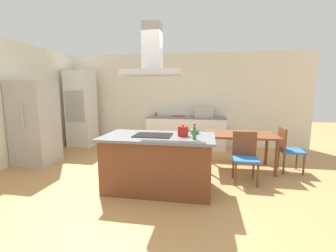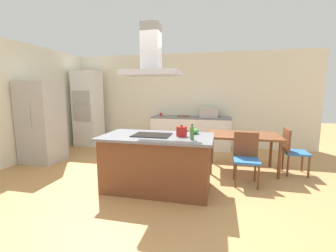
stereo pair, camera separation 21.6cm
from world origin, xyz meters
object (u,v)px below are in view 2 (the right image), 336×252
(dining_table, at_px, (243,138))
(coffee_mug_red, at_px, (161,114))
(cooktop, at_px, (152,135))
(chair_facing_island, at_px, (246,155))
(olive_oil_bottle, at_px, (192,133))
(range_hood, at_px, (151,59))
(chair_at_right_end, at_px, (292,148))
(countertop_microwave, at_px, (209,112))
(cutting_board, at_px, (183,116))
(mixing_bowl, at_px, (194,131))
(wall_oven_stack, at_px, (88,108))
(tea_kettle, at_px, (182,131))
(refrigerator, at_px, (41,122))

(dining_table, bearing_deg, coffee_mug_red, 142.11)
(cooktop, height_order, chair_facing_island, cooktop)
(olive_oil_bottle, distance_m, range_hood, 1.31)
(coffee_mug_red, height_order, chair_at_right_end, coffee_mug_red)
(countertop_microwave, height_order, dining_table, countertop_microwave)
(coffee_mug_red, height_order, cutting_board, coffee_mug_red)
(mixing_bowl, bearing_deg, wall_oven_stack, 145.84)
(mixing_bowl, bearing_deg, coffee_mug_red, 115.67)
(countertop_microwave, bearing_deg, cooktop, -104.92)
(cooktop, distance_m, tea_kettle, 0.49)
(wall_oven_stack, xyz_separation_m, chair_at_right_end, (5.27, -1.39, -0.59))
(cooktop, distance_m, chair_at_right_end, 2.79)
(dining_table, bearing_deg, countertop_microwave, 115.43)
(countertop_microwave, relative_size, refrigerator, 0.27)
(cutting_board, bearing_deg, wall_oven_stack, -174.34)
(cutting_board, relative_size, chair_at_right_end, 0.38)
(coffee_mug_red, xyz_separation_m, chair_at_right_end, (3.07, -1.68, -0.44))
(cooktop, relative_size, coffee_mug_red, 6.67)
(refrigerator, xyz_separation_m, range_hood, (2.89, -0.87, 1.19))
(countertop_microwave, xyz_separation_m, wall_oven_stack, (-3.58, -0.23, 0.06))
(olive_oil_bottle, height_order, mixing_bowl, olive_oil_bottle)
(refrigerator, bearing_deg, cooktop, -16.78)
(olive_oil_bottle, relative_size, countertop_microwave, 0.46)
(cooktop, xyz_separation_m, dining_table, (1.54, 1.26, -0.24))
(mixing_bowl, xyz_separation_m, coffee_mug_red, (-1.27, 2.64, 0.00))
(tea_kettle, bearing_deg, olive_oil_bottle, -49.76)
(refrigerator, height_order, range_hood, range_hood)
(cutting_board, xyz_separation_m, range_hood, (-0.05, -2.93, 1.19))
(dining_table, height_order, chair_facing_island, chair_facing_island)
(countertop_microwave, height_order, chair_facing_island, countertop_microwave)
(olive_oil_bottle, height_order, coffee_mug_red, olive_oil_bottle)
(olive_oil_bottle, relative_size, refrigerator, 0.13)
(tea_kettle, height_order, dining_table, tea_kettle)
(olive_oil_bottle, relative_size, cutting_board, 0.68)
(cutting_board, height_order, refrigerator, refrigerator)
(coffee_mug_red, distance_m, refrigerator, 3.07)
(tea_kettle, xyz_separation_m, dining_table, (1.05, 1.23, -0.31))
(wall_oven_stack, bearing_deg, dining_table, -17.67)
(olive_oil_bottle, bearing_deg, cutting_board, 101.37)
(tea_kettle, relative_size, cutting_board, 0.65)
(wall_oven_stack, relative_size, chair_facing_island, 2.47)
(tea_kettle, height_order, mixing_bowl, tea_kettle)
(refrigerator, bearing_deg, cutting_board, 34.97)
(tea_kettle, relative_size, coffee_mug_red, 2.46)
(chair_facing_island, height_order, range_hood, range_hood)
(cutting_board, relative_size, dining_table, 0.24)
(tea_kettle, height_order, cutting_board, tea_kettle)
(dining_table, relative_size, chair_facing_island, 1.57)
(wall_oven_stack, height_order, chair_at_right_end, wall_oven_stack)
(chair_at_right_end, xyz_separation_m, range_hood, (-2.45, -1.26, 1.59))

